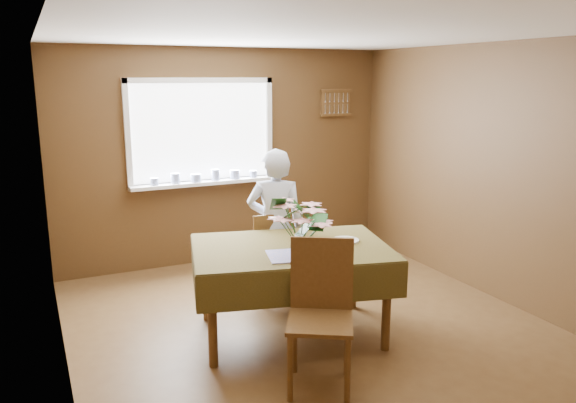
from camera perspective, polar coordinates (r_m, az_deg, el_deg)
name	(u,v)px	position (r m, az deg, el deg)	size (l,w,h in m)	color
floor	(315,331)	(5.03, 2.74, -13.02)	(4.50, 4.50, 0.00)	#52371C
ceiling	(318,33)	(4.55, 3.08, 16.69)	(4.50, 4.50, 0.00)	white
wall_back	(227,157)	(6.67, -6.25, 4.56)	(4.00, 4.00, 0.00)	brown
wall_front	(541,278)	(2.91, 24.32, -7.05)	(4.00, 4.00, 0.00)	brown
wall_left	(55,216)	(4.11, -22.56, -1.38)	(4.50, 4.50, 0.00)	brown
wall_right	(498,174)	(5.83, 20.55, 2.68)	(4.50, 4.50, 0.00)	brown
window_assembly	(203,150)	(6.52, -8.61, 5.20)	(1.72, 0.20, 1.22)	white
spoon_rack	(336,103)	(7.19, 4.89, 9.97)	(0.44, 0.05, 0.33)	brown
dining_table	(291,257)	(4.73, 0.31, -5.68)	(1.84, 1.47, 0.80)	brown
chair_far	(269,252)	(5.51, -1.90, -5.16)	(0.41, 0.41, 0.90)	brown
chair_near	(321,308)	(4.06, 3.35, -10.73)	(0.62, 0.62, 1.05)	brown
seated_woman	(276,227)	(5.41, -1.27, -2.57)	(0.55, 0.36, 1.52)	white
flower_bouquet	(301,221)	(4.38, 1.29, -2.04)	(0.50, 0.50, 0.43)	white
side_plate	(345,240)	(4.86, 5.83, -3.95)	(0.24, 0.24, 0.01)	white
table_knife	(319,250)	(4.58, 3.17, -4.92)	(0.02, 0.22, 0.00)	silver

